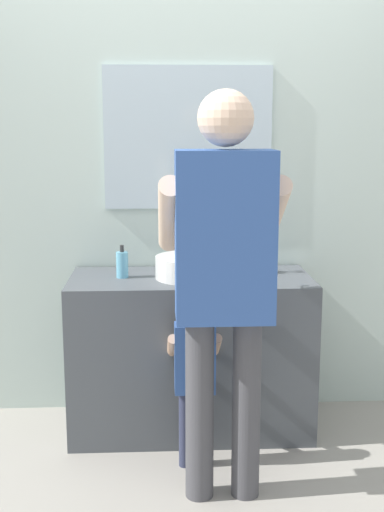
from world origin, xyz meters
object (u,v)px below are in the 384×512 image
at_px(soap_bottle, 122,264).
at_px(toothbrush_cup, 261,263).
at_px(child_toddler, 195,368).
at_px(adult_parent, 224,262).

bearing_deg(soap_bottle, toothbrush_cup, 5.69).
xyz_separation_m(toothbrush_cup, child_toddler, (-0.37, -0.48, -0.39)).
bearing_deg(adult_parent, child_toddler, 112.73).
distance_m(toothbrush_cup, child_toddler, 0.72).
bearing_deg(child_toddler, adult_parent, -67.27).
relative_size(toothbrush_cup, child_toddler, 0.26).
relative_size(toothbrush_cup, soap_bottle, 1.25).
bearing_deg(child_toddler, toothbrush_cup, 52.46).
height_order(toothbrush_cup, child_toddler, toothbrush_cup).
xyz_separation_m(child_toddler, adult_parent, (0.10, -0.25, 0.54)).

